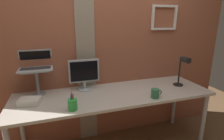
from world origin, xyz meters
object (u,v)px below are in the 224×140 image
at_px(monitor, 84,73).
at_px(pen_cup, 73,104).
at_px(laptop, 36,64).
at_px(coffee_mug, 155,93).
at_px(desk_lamp, 183,68).

height_order(monitor, pen_cup, monitor).
height_order(laptop, pen_cup, laptop).
bearing_deg(pen_cup, coffee_mug, 0.01).
xyz_separation_m(laptop, pen_cup, (0.33, -0.53, -0.29)).
bearing_deg(coffee_mug, laptop, 156.18).
distance_m(desk_lamp, coffee_mug, 0.55).
relative_size(monitor, laptop, 1.05).
distance_m(monitor, desk_lamp, 1.20).
bearing_deg(monitor, laptop, 173.38).
bearing_deg(laptop, pen_cup, -58.04).
xyz_separation_m(monitor, pen_cup, (-0.19, -0.47, -0.15)).
relative_size(laptop, coffee_mug, 2.75).
bearing_deg(pen_cup, desk_lamp, 8.10).
xyz_separation_m(desk_lamp, coffee_mug, (-0.48, -0.19, -0.19)).
bearing_deg(monitor, pen_cup, -111.85).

